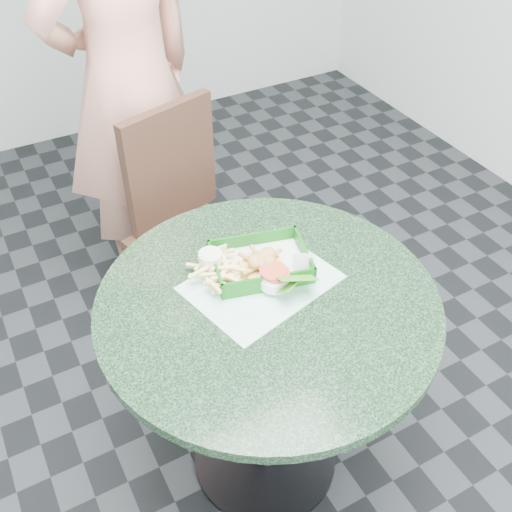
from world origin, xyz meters
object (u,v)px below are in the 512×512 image
cafe_table (267,347)px  sauce_ramekin (212,271)px  crab_sandwich (265,267)px  diner_person (120,23)px  food_basket (260,270)px  dining_chair (184,216)px

cafe_table → sauce_ramekin: (-0.09, 0.14, 0.22)m
crab_sandwich → sauce_ramekin: bearing=158.1°
sauce_ramekin → crab_sandwich: bearing=-21.9°
crab_sandwich → sauce_ramekin: size_ratio=1.88×
diner_person → crab_sandwich: diner_person is taller
food_basket → sauce_ramekin: (-0.13, 0.03, 0.03)m
dining_chair → diner_person: diner_person is taller
cafe_table → crab_sandwich: bearing=66.1°
dining_chair → food_basket: (-0.02, -0.62, 0.24)m
sauce_ramekin → diner_person: bearing=83.0°
diner_person → sauce_ramekin: size_ratio=35.79×
dining_chair → crab_sandwich: 0.70m
cafe_table → crab_sandwich: 0.24m
crab_sandwich → sauce_ramekin: 0.14m
dining_chair → sauce_ramekin: (-0.15, -0.59, 0.27)m
diner_person → sauce_ramekin: diner_person is taller
dining_chair → food_basket: size_ratio=3.65×
crab_sandwich → food_basket: bearing=87.1°
cafe_table → dining_chair: size_ratio=0.97×
diner_person → crab_sandwich: size_ratio=19.05×
cafe_table → diner_person: size_ratio=0.40×
diner_person → food_basket: 1.04m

